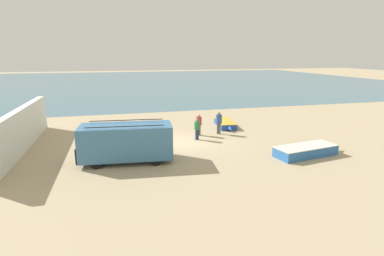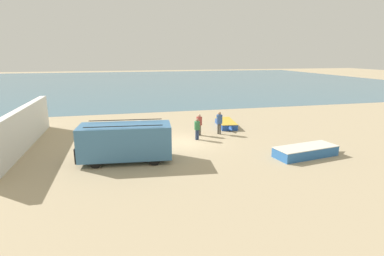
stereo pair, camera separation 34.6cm
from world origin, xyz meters
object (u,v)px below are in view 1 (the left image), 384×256
(fishing_rowboat_2, at_px, (225,124))
(fisherman_1, at_px, (197,127))
(parked_van, at_px, (126,142))
(fishing_rowboat_0, at_px, (308,150))
(fisherman_2, at_px, (199,123))
(fishing_rowboat_1, at_px, (119,128))
(fisherman_0, at_px, (219,121))

(fishing_rowboat_2, relative_size, fisherman_1, 2.59)
(parked_van, bearing_deg, fishing_rowboat_0, 176.75)
(parked_van, relative_size, fisherman_2, 3.27)
(fisherman_1, bearing_deg, fishing_rowboat_1, -150.87)
(fishing_rowboat_1, bearing_deg, fishing_rowboat_2, -19.21)
(fishing_rowboat_1, bearing_deg, fisherman_0, -35.56)
(fishing_rowboat_0, distance_m, fisherman_2, 8.42)
(fishing_rowboat_2, relative_size, fisherman_2, 2.44)
(fisherman_1, bearing_deg, fisherman_2, 133.25)
(fishing_rowboat_0, relative_size, fishing_rowboat_2, 1.22)
(parked_van, xyz_separation_m, fisherman_1, (5.33, 3.51, -0.28))
(fisherman_0, height_order, fisherman_1, fisherman_0)
(fishing_rowboat_2, xyz_separation_m, fisherman_2, (-3.08, -2.23, 0.77))
(fishing_rowboat_0, bearing_deg, fisherman_1, 128.92)
(fishing_rowboat_1, distance_m, fishing_rowboat_2, 9.26)
(fishing_rowboat_0, relative_size, fisherman_2, 2.97)
(fishing_rowboat_1, relative_size, fisherman_2, 3.31)
(fishing_rowboat_0, distance_m, fisherman_1, 7.90)
(fishing_rowboat_1, distance_m, fisherman_1, 7.05)
(fishing_rowboat_2, relative_size, fisherman_0, 2.30)
(fishing_rowboat_0, height_order, fisherman_0, fisherman_0)
(fishing_rowboat_0, relative_size, fisherman_0, 2.80)
(fishing_rowboat_2, height_order, fisherman_2, fisherman_2)
(fisherman_2, bearing_deg, parked_van, -73.75)
(fishing_rowboat_2, bearing_deg, fisherman_1, -38.60)
(fishing_rowboat_1, distance_m, fisherman_0, 8.40)
(fishing_rowboat_0, bearing_deg, fishing_rowboat_2, 95.70)
(fisherman_0, distance_m, fisherman_2, 1.67)
(fisherman_1, relative_size, fisherman_2, 0.94)
(fishing_rowboat_0, height_order, fisherman_2, fisherman_2)
(parked_van, relative_size, fisherman_0, 3.08)
(parked_van, relative_size, fisherman_1, 3.47)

